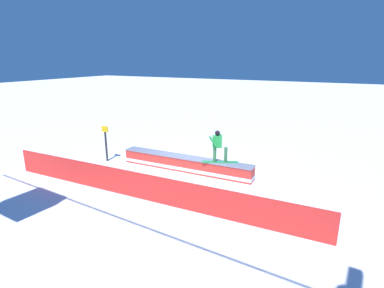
{
  "coord_description": "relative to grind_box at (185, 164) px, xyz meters",
  "views": [
    {
      "loc": [
        -6.34,
        11.61,
        5.06
      ],
      "look_at": [
        -0.86,
        0.99,
        1.65
      ],
      "focal_mm": 28.19,
      "sensor_mm": 36.0,
      "label": 1
    }
  ],
  "objects": [
    {
      "name": "safety_fence",
      "position": [
        0.0,
        3.34,
        0.2
      ],
      "size": [
        13.16,
        0.27,
        1.02
      ],
      "primitive_type": "cube",
      "rotation": [
        0.0,
        0.0,
        0.02
      ],
      "color": "red",
      "rests_on": "ground_plane"
    },
    {
      "name": "snowboarder",
      "position": [
        -1.62,
        0.01,
        1.14
      ],
      "size": [
        1.55,
        0.91,
        1.42
      ],
      "color": "#2A8F52",
      "rests_on": "grind_box"
    },
    {
      "name": "trail_marker",
      "position": [
        4.21,
        0.63,
        0.67
      ],
      "size": [
        0.4,
        0.1,
        1.82
      ],
      "color": "#262628",
      "rests_on": "ground_plane"
    },
    {
      "name": "grind_box",
      "position": [
        0.0,
        0.0,
        0.0
      ],
      "size": [
        6.45,
        0.75,
        0.68
      ],
      "color": "red",
      "rests_on": "ground_plane"
    },
    {
      "name": "ground_plane",
      "position": [
        0.0,
        0.0,
        -0.31
      ],
      "size": [
        120.0,
        120.0,
        0.0
      ],
      "primitive_type": "plane",
      "color": "white"
    }
  ]
}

